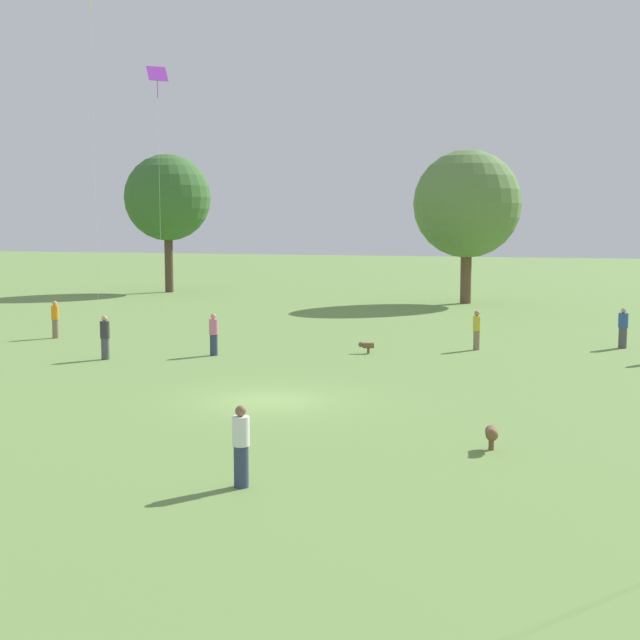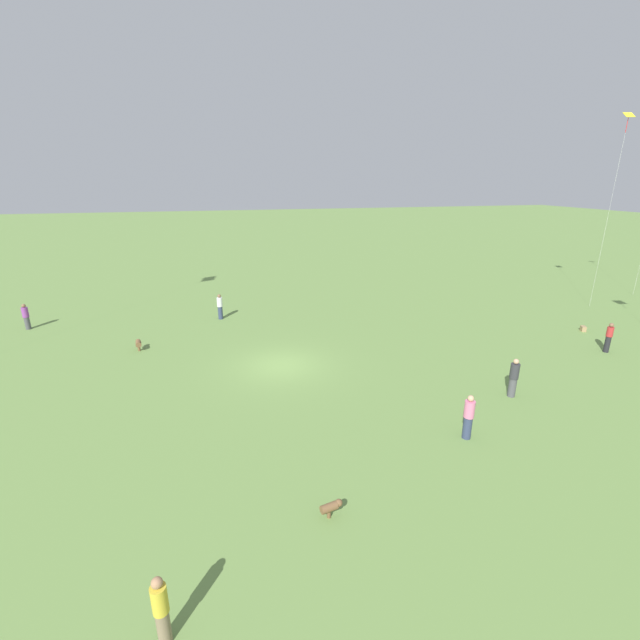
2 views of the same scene
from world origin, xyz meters
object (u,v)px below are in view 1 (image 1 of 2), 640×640
(dog_0, at_px, (492,434))
(dog_1, at_px, (367,346))
(person_0, at_px, (105,338))
(kite_8, at_px, (157,83))
(person_4, at_px, (55,319))
(person_5, at_px, (241,446))
(person_7, at_px, (477,330))
(person_6, at_px, (214,335))
(person_2, at_px, (623,328))

(dog_0, distance_m, dog_1, 16.77)
(dog_0, bearing_deg, person_0, -39.77)
(dog_0, bearing_deg, dog_1, -73.65)
(kite_8, distance_m, dog_0, 31.08)
(person_4, height_order, kite_8, kite_8)
(person_5, distance_m, person_7, 22.51)
(person_5, relative_size, person_7, 1.02)
(person_6, relative_size, dog_1, 2.58)
(person_4, xyz_separation_m, dog_1, (15.96, -0.30, -0.58))
(dog_0, bearing_deg, person_4, -42.84)
(person_5, relative_size, person_6, 0.99)
(kite_8, xyz_separation_m, dog_0, (19.92, -20.36, -12.45))
(kite_8, xyz_separation_m, dog_1, (12.69, -5.23, -12.53))
(person_7, distance_m, kite_8, 21.06)
(person_7, height_order, kite_8, kite_8)
(dog_0, relative_size, dog_1, 1.00)
(dog_0, bearing_deg, person_5, 35.57)
(person_2, bearing_deg, dog_0, 91.19)
(person_2, distance_m, person_6, 18.48)
(person_6, relative_size, kite_8, 0.13)
(person_5, height_order, person_6, person_6)
(person_2, relative_size, person_5, 1.03)
(person_0, bearing_deg, person_4, -126.88)
(person_7, bearing_deg, person_2, 18.35)
(dog_1, bearing_deg, person_6, 100.25)
(dog_0, bearing_deg, person_2, -108.87)
(person_5, relative_size, dog_1, 2.57)
(dog_1, bearing_deg, person_0, 104.01)
(person_6, distance_m, person_7, 11.71)
(person_5, xyz_separation_m, dog_1, (-2.43, 19.89, -0.55))
(kite_8, height_order, dog_0, kite_8)
(person_0, relative_size, person_2, 1.00)
(dog_0, bearing_deg, person_7, -90.18)
(person_0, relative_size, person_5, 1.02)
(person_2, relative_size, person_6, 1.02)
(person_7, relative_size, kite_8, 0.13)
(person_6, relative_size, person_7, 1.02)
(person_5, height_order, dog_1, person_5)
(person_2, distance_m, dog_0, 20.56)
(person_2, height_order, person_4, same)
(person_7, bearing_deg, dog_1, -154.40)
(person_4, bearing_deg, person_2, -38.99)
(person_2, bearing_deg, kite_8, 10.63)
(person_4, bearing_deg, person_5, -96.92)
(person_5, height_order, kite_8, kite_8)
(dog_0, bearing_deg, kite_8, -54.82)
(person_5, height_order, person_7, person_5)
(person_2, relative_size, person_7, 1.04)
(person_5, bearing_deg, person_4, 88.33)
(person_2, bearing_deg, person_7, 33.39)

